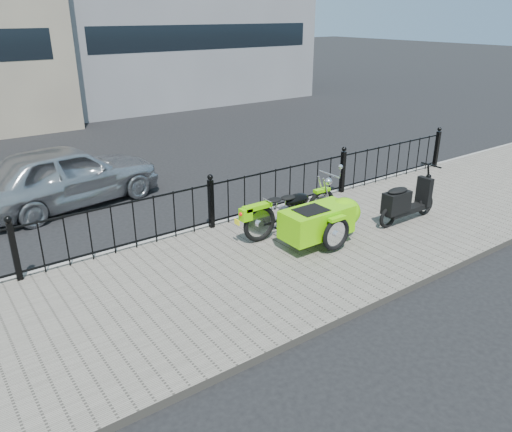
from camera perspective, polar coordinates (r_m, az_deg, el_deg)
ground at (r=8.80m, az=-0.65°, el=-4.74°), size 120.00×120.00×0.00m
sidewalk at (r=8.41m, az=1.32°, el=-5.64°), size 30.00×3.80×0.12m
curb at (r=9.88m, az=-5.46°, el=-1.32°), size 30.00×0.10×0.12m
iron_fence at (r=9.56m, az=-5.15°, el=1.30°), size 14.11×0.11×1.08m
motorcycle_sidecar at (r=9.02m, az=7.20°, el=-0.07°), size 2.28×1.48×0.98m
scooter at (r=10.21m, az=16.63°, el=1.51°), size 1.59×0.46×1.08m
spare_tire at (r=9.34m, az=8.27°, el=-0.57°), size 0.53×0.38×0.57m
sedan_car at (r=11.69m, az=-20.86°, el=4.38°), size 4.26×2.26×1.38m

